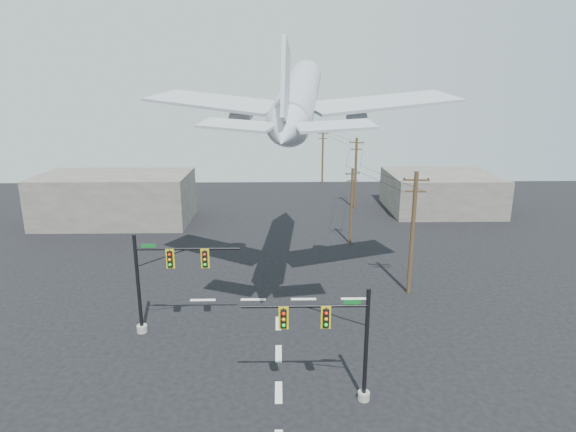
{
  "coord_description": "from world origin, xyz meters",
  "views": [
    {
      "loc": [
        0.05,
        -23.15,
        16.48
      ],
      "look_at": [
        0.62,
        5.0,
        8.79
      ],
      "focal_mm": 30.0,
      "sensor_mm": 36.0,
      "label": 1
    }
  ],
  "objects_px": {
    "utility_pole_b": "(351,205)",
    "airliner": "(299,96)",
    "utility_pole_a": "(413,231)",
    "utility_pole_d": "(323,156)",
    "signal_mast_far": "(160,281)",
    "utility_pole_c": "(356,172)",
    "signal_mast_near": "(339,342)"
  },
  "relations": [
    {
      "from": "utility_pole_d",
      "to": "utility_pole_c",
      "type": "bearing_deg",
      "value": -80.91
    },
    {
      "from": "utility_pole_c",
      "to": "utility_pole_d",
      "type": "bearing_deg",
      "value": 104.56
    },
    {
      "from": "utility_pole_b",
      "to": "utility_pole_c",
      "type": "distance_m",
      "value": 15.69
    },
    {
      "from": "utility_pole_a",
      "to": "utility_pole_b",
      "type": "bearing_deg",
      "value": 108.91
    },
    {
      "from": "signal_mast_far",
      "to": "airliner",
      "type": "xyz_separation_m",
      "value": [
        9.54,
        7.41,
        11.85
      ]
    },
    {
      "from": "signal_mast_far",
      "to": "utility_pole_c",
      "type": "xyz_separation_m",
      "value": [
        18.45,
        34.3,
        1.27
      ]
    },
    {
      "from": "utility_pole_a",
      "to": "utility_pole_d",
      "type": "xyz_separation_m",
      "value": [
        -3.02,
        45.79,
        -0.46
      ]
    },
    {
      "from": "utility_pole_c",
      "to": "utility_pole_d",
      "type": "height_order",
      "value": "utility_pole_c"
    },
    {
      "from": "signal_mast_far",
      "to": "signal_mast_near",
      "type": "bearing_deg",
      "value": -34.69
    },
    {
      "from": "utility_pole_a",
      "to": "utility_pole_c",
      "type": "relative_size",
      "value": 1.04
    },
    {
      "from": "signal_mast_near",
      "to": "utility_pole_d",
      "type": "bearing_deg",
      "value": 85.71
    },
    {
      "from": "signal_mast_far",
      "to": "utility_pole_c",
      "type": "bearing_deg",
      "value": 61.72
    },
    {
      "from": "utility_pole_b",
      "to": "utility_pole_c",
      "type": "height_order",
      "value": "utility_pole_c"
    },
    {
      "from": "utility_pole_a",
      "to": "utility_pole_d",
      "type": "relative_size",
      "value": 1.1
    },
    {
      "from": "utility_pole_c",
      "to": "airliner",
      "type": "relative_size",
      "value": 0.38
    },
    {
      "from": "utility_pole_a",
      "to": "utility_pole_d",
      "type": "distance_m",
      "value": 45.89
    },
    {
      "from": "signal_mast_near",
      "to": "signal_mast_far",
      "type": "relative_size",
      "value": 0.94
    },
    {
      "from": "signal_mast_near",
      "to": "utility_pole_c",
      "type": "xyz_separation_m",
      "value": [
        7.37,
        41.97,
        1.56
      ]
    },
    {
      "from": "signal_mast_far",
      "to": "utility_pole_b",
      "type": "distance_m",
      "value": 24.52
    },
    {
      "from": "utility_pole_b",
      "to": "signal_mast_far",
      "type": "bearing_deg",
      "value": -150.05
    },
    {
      "from": "utility_pole_a",
      "to": "airliner",
      "type": "xyz_separation_m",
      "value": [
        -9.04,
        1.25,
        10.39
      ]
    },
    {
      "from": "utility_pole_b",
      "to": "airliner",
      "type": "distance_m",
      "value": 17.27
    },
    {
      "from": "signal_mast_near",
      "to": "utility_pole_c",
      "type": "height_order",
      "value": "utility_pole_c"
    },
    {
      "from": "signal_mast_near",
      "to": "utility_pole_d",
      "type": "xyz_separation_m",
      "value": [
        4.47,
        59.62,
        1.3
      ]
    },
    {
      "from": "utility_pole_a",
      "to": "utility_pole_c",
      "type": "xyz_separation_m",
      "value": [
        -0.12,
        28.14,
        -0.2
      ]
    },
    {
      "from": "utility_pole_d",
      "to": "airliner",
      "type": "relative_size",
      "value": 0.36
    },
    {
      "from": "signal_mast_far",
      "to": "utility_pole_b",
      "type": "height_order",
      "value": "utility_pole_b"
    },
    {
      "from": "utility_pole_a",
      "to": "airliner",
      "type": "bearing_deg",
      "value": 178.01
    },
    {
      "from": "utility_pole_b",
      "to": "utility_pole_c",
      "type": "relative_size",
      "value": 0.84
    },
    {
      "from": "utility_pole_d",
      "to": "airliner",
      "type": "bearing_deg",
      "value": -97.92
    },
    {
      "from": "signal_mast_near",
      "to": "utility_pole_a",
      "type": "relative_size",
      "value": 0.68
    },
    {
      "from": "utility_pole_b",
      "to": "utility_pole_d",
      "type": "relative_size",
      "value": 0.89
    }
  ]
}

